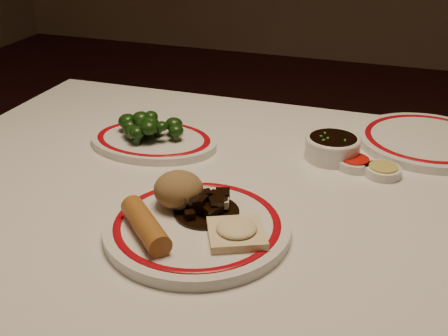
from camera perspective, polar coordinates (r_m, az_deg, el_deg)
dining_table at (r=0.98m, az=0.75°, el=-7.44°), size 1.20×0.90×0.75m
main_plate at (r=0.83m, az=-2.72°, el=-6.01°), size 0.33×0.33×0.02m
rice_mound at (r=0.86m, az=-4.65°, el=-2.17°), size 0.08×0.08×0.05m
spring_roll at (r=0.79m, az=-7.99°, el=-5.76°), size 0.11×0.11×0.03m
fried_wonton at (r=0.79m, az=1.29°, el=-6.45°), size 0.10×0.10×0.02m
stirfry_heap at (r=0.84m, az=-1.82°, el=-3.83°), size 0.10×0.10×0.03m
broccoli_plate at (r=1.11m, az=-7.16°, el=2.78°), size 0.26×0.22×0.02m
broccoli_pile at (r=1.10m, az=-7.96°, el=4.34°), size 0.14×0.11×0.05m
soy_bowl at (r=1.06m, az=10.95°, el=2.02°), size 0.10×0.10×0.04m
sweet_sour_dish at (r=1.04m, az=13.14°, el=0.47°), size 0.06×0.06×0.02m
mustard_dish at (r=1.02m, az=15.83°, el=-0.29°), size 0.06×0.06×0.02m
far_plate at (r=1.17m, az=19.91°, el=2.65°), size 0.35×0.35×0.02m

